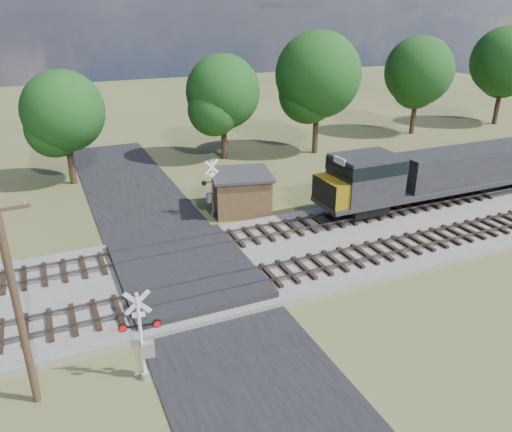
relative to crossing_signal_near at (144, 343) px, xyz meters
name	(u,v)px	position (x,y,z in m)	size (l,w,h in m)	color
ground	(188,280)	(3.68, 6.77, -1.67)	(160.00, 160.00, 0.00)	#434A27
ballast_bed	(341,241)	(13.68, 7.27, -1.52)	(140.00, 10.00, 0.30)	gray
road	(188,279)	(3.68, 6.77, -1.63)	(7.00, 60.00, 0.08)	black
crossing_panel	(185,270)	(3.68, 7.27, -1.36)	(7.00, 9.00, 0.62)	#262628
track_near	(256,278)	(6.81, 4.77, -1.26)	(140.00, 2.60, 0.33)	black
track_far	(223,240)	(6.81, 9.77, -1.26)	(140.00, 2.60, 0.33)	black
crossing_signal_near	(144,343)	(0.00, 0.00, 0.00)	(1.61, 0.44, 4.02)	silver
crossing_signal_far	(212,193)	(7.83, 14.61, 0.03)	(1.64, 0.40, 4.09)	silver
utility_pole	(16,301)	(-4.03, 0.46, 2.68)	(2.01, 0.28, 8.21)	#372919
equipment_shed	(241,192)	(10.08, 14.73, -0.25)	(4.98, 4.98, 2.82)	#4B3320
treeline	(235,84)	(14.66, 27.18, 5.38)	(81.11, 10.48, 11.88)	black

